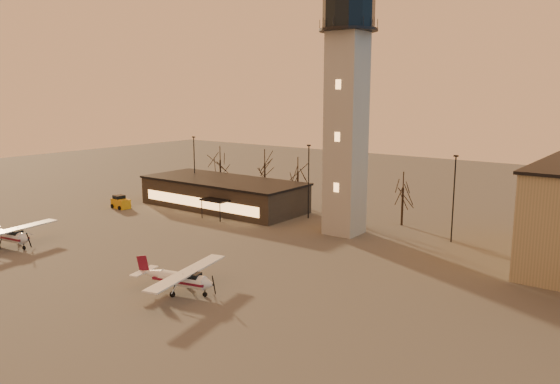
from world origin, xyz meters
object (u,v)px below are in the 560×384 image
object	(u,v)px
cessna_rear	(11,238)
terminal	(223,194)
cessna_front	(184,282)
control_tower	(347,99)
service_cart	(121,203)

from	to	relation	value
cessna_rear	terminal	bearing A→B (deg)	72.57
cessna_front	cessna_rear	size ratio (longest dim) A/B	0.95
control_tower	service_cart	world-z (taller)	control_tower
terminal	control_tower	bearing A→B (deg)	-5.15
cessna_front	service_cart	world-z (taller)	cessna_front
terminal	cessna_front	world-z (taller)	terminal
control_tower	cessna_front	distance (m)	30.12
cessna_front	service_cart	bearing A→B (deg)	137.99
cessna_front	service_cart	size ratio (longest dim) A/B	3.33
cessna_front	cessna_rear	distance (m)	26.07
service_cart	control_tower	bearing A→B (deg)	18.09
control_tower	cessna_rear	bearing A→B (deg)	-133.95
control_tower	cessna_rear	size ratio (longest dim) A/B	2.94
cessna_rear	service_cart	distance (m)	21.57
terminal	cessna_front	size ratio (longest dim) A/B	2.40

